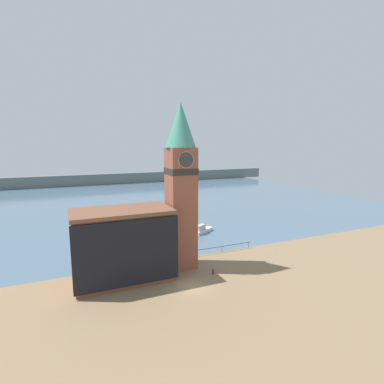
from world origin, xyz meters
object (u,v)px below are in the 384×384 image
pier_building (123,245)px  clock_tower (181,182)px  boat_near (202,230)px  mooring_bollard_near (213,271)px

pier_building → clock_tower: bearing=5.8°
boat_near → pier_building: bearing=-171.1°
pier_building → boat_near: (19.78, 15.60, -4.39)m
clock_tower → pier_building: (-9.15, -0.93, -8.25)m
clock_tower → mooring_bollard_near: clock_tower is taller
clock_tower → boat_near: 22.09m
pier_building → mooring_bollard_near: bearing=-16.3°
boat_near → clock_tower: bearing=-155.3°
clock_tower → boat_near: bearing=54.1°
clock_tower → mooring_bollard_near: size_ratio=34.57×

